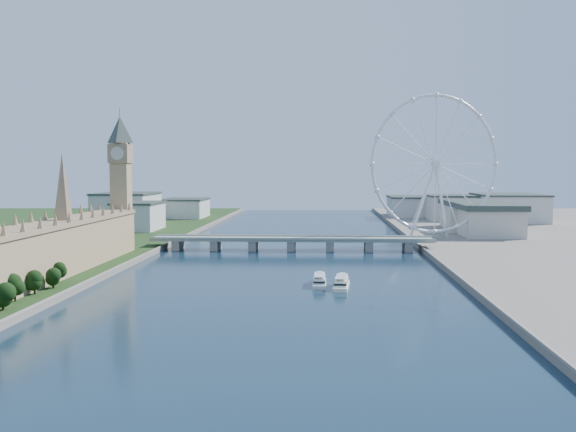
{
  "coord_description": "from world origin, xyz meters",
  "views": [
    {
      "loc": [
        25.98,
        -198.45,
        62.86
      ],
      "look_at": [
        2.43,
        210.0,
        33.38
      ],
      "focal_mm": 40.0,
      "sensor_mm": 36.0,
      "label": 1
    }
  ],
  "objects": [
    {
      "name": "county_hall",
      "position": [
        175.0,
        430.0,
        0.0
      ],
      "size": [
        54.0,
        144.0,
        35.0
      ],
      "primitive_type": null,
      "color": "beige",
      "rests_on": "ground"
    },
    {
      "name": "ground",
      "position": [
        0.0,
        0.0,
        0.0
      ],
      "size": [
        2000.0,
        2000.0,
        0.0
      ],
      "primitive_type": "plane",
      "color": "#162D3D",
      "rests_on": "ground"
    },
    {
      "name": "london_eye",
      "position": [
        119.98,
        355.08,
        67.52
      ],
      "size": [
        113.6,
        39.12,
        124.3
      ],
      "color": "silver",
      "rests_on": "ground"
    },
    {
      "name": "tour_boat_far",
      "position": [
        34.98,
        140.95,
        0.0
      ],
      "size": [
        10.45,
        31.11,
        6.76
      ],
      "primitive_type": null,
      "rotation": [
        0.0,
        0.0,
        -0.09
      ],
      "color": "white",
      "rests_on": "ground"
    },
    {
      "name": "tour_boat_near",
      "position": [
        23.27,
        147.52,
        0.0
      ],
      "size": [
        7.59,
        29.43,
        6.49
      ],
      "primitive_type": null,
      "rotation": [
        0.0,
        0.0,
        -0.0
      ],
      "color": "silver",
      "rests_on": "ground"
    },
    {
      "name": "city_skyline",
      "position": [
        39.22,
        560.08,
        16.96
      ],
      "size": [
        505.0,
        280.0,
        32.0
      ],
      "color": "beige",
      "rests_on": "ground"
    },
    {
      "name": "parliament_range",
      "position": [
        -128.0,
        170.0,
        18.48
      ],
      "size": [
        24.0,
        200.0,
        70.0
      ],
      "color": "tan",
      "rests_on": "ground"
    },
    {
      "name": "westminster_bridge",
      "position": [
        0.0,
        300.0,
        6.63
      ],
      "size": [
        220.0,
        22.0,
        9.5
      ],
      "color": "gray",
      "rests_on": "ground"
    },
    {
      "name": "big_ben",
      "position": [
        -128.0,
        278.0,
        66.57
      ],
      "size": [
        20.02,
        20.02,
        110.0
      ],
      "color": "tan",
      "rests_on": "ground"
    }
  ]
}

